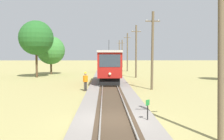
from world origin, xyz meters
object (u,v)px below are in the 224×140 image
Objects in this scene: utility_pole_mid at (136,51)px; track_worker at (85,80)px; utility_pole_horizon at (119,52)px; tree_right_near at (36,38)px; freight_car at (107,64)px; trackside_signal_marker at (148,110)px; utility_pole_near_tram at (152,50)px; utility_pole_far at (127,52)px; red_tram at (109,65)px; utility_pole_foreground at (221,32)px; utility_pole_distant at (122,53)px; tree_left_far at (51,50)px.

utility_pole_mid is 15.26m from track_worker.
utility_pole_horizon is 45.18m from tree_right_near.
freight_car is 4.41× the size of trackside_signal_marker.
utility_pole_near_tram is at bearing -90.00° from utility_pole_horizon.
utility_pole_far reaches higher than utility_pole_near_tram.
utility_pole_mid is 0.91× the size of tree_right_near.
red_tram is 51.51m from utility_pole_horizon.
red_tram is 1.02× the size of utility_pole_foreground.
utility_pole_foreground reaches higher than red_tram.
utility_pole_foreground is 5.06m from trackside_signal_marker.
utility_pole_far is 1.06× the size of utility_pole_distant.
freight_car is 0.69× the size of utility_pole_mid.
utility_pole_horizon is 4.33× the size of track_worker.
utility_pole_foreground is at bearing -90.00° from utility_pole_horizon.
utility_pole_far reaches higher than trackside_signal_marker.
utility_pole_distant is at bearing 90.00° from utility_pole_near_tram.
red_tram is at bearing -94.49° from utility_pole_horizon.
utility_pole_distant is (0.00, 15.77, -0.22)m from utility_pole_far.
freight_car is at bearing 92.45° from trackside_signal_marker.
utility_pole_near_tram is at bearing -122.57° from track_worker.
tree_left_far reaches higher than red_tram.
utility_pole_far is 28.90m from track_worker.
trackside_signal_marker is 0.66× the size of track_worker.
utility_pole_mid is 25.37m from trackside_signal_marker.
utility_pole_mid is at bearing -72.06° from freight_car.
utility_pole_near_tram is 56.53m from utility_pole_horizon.
freight_car is at bearing 30.52° from tree_left_far.
tree_left_far is (-11.21, 31.83, 3.40)m from trackside_signal_marker.
utility_pole_distant is 32.87m from tree_right_near.
freight_car is 16.22m from tree_right_near.
utility_pole_mid reaches higher than tree_left_far.
red_tram is 1.12× the size of utility_pole_far.
utility_pole_horizon is (0.00, 43.57, 0.06)m from utility_pole_mid.
utility_pole_foreground is at bearing -90.00° from utility_pole_distant.
utility_pole_far is at bearing 90.00° from utility_pole_mid.
utility_pole_near_tram is (4.03, -25.40, 2.26)m from freight_car.
utility_pole_distant is 4.03× the size of track_worker.
utility_pole_near_tram is at bearing -90.00° from utility_pole_far.
utility_pole_horizon reaches higher than utility_pole_distant.
utility_pole_mid is at bearing -90.00° from utility_pole_far.
freight_car is 0.81× the size of tree_left_far.
tree_right_near is at bearing 117.06° from utility_pole_foreground.
utility_pole_mid is 14.48m from utility_pole_far.
utility_pole_far is at bearing 86.49° from trackside_signal_marker.
utility_pole_horizon is 1.20× the size of tree_left_far.
utility_pole_horizon is at bearing 69.66° from tree_left_far.
utility_pole_mid is 1.18× the size of tree_left_far.
utility_pole_foreground is 31.98m from tree_right_near.
utility_pole_distant is at bearing 59.83° from tree_left_far.
red_tram is at bearing -39.24° from tree_right_near.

